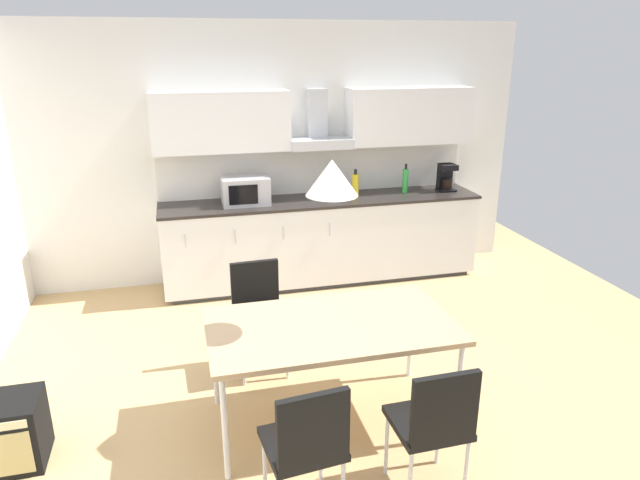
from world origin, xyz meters
TOP-DOWN VIEW (x-y plane):
  - ground_plane at (0.00, 0.00)m, footprint 7.26×7.51m
  - wall_back at (0.00, 2.55)m, footprint 5.81×0.10m
  - kitchen_counter at (0.60, 2.19)m, footprint 3.41×0.65m
  - backsplash_tile at (0.60, 2.49)m, footprint 3.39×0.02m
  - upper_wall_cabinets at (0.60, 2.33)m, footprint 3.39×0.40m
  - microwave at (-0.22, 2.19)m, footprint 0.48×0.35m
  - coffee_maker at (2.03, 2.21)m, footprint 0.18×0.19m
  - bottle_white at (0.74, 2.23)m, footprint 0.08×0.08m
  - bottle_green at (1.56, 2.24)m, footprint 0.06×0.06m
  - bottle_yellow at (0.97, 2.22)m, footprint 0.08×0.08m
  - dining_table at (0.02, -0.27)m, footprint 1.62×0.90m
  - chair_near_left at (-0.34, -1.10)m, footprint 0.44×0.44m
  - chair_far_left at (-0.35, 0.57)m, footprint 0.42×0.42m
  - chair_near_right at (0.38, -1.10)m, footprint 0.41×0.41m
  - pendant_lamp at (0.02, -0.27)m, footprint 0.32×0.32m

SIDE VIEW (x-z plane):
  - ground_plane at x=0.00m, z-range -0.02..0.00m
  - kitchen_counter at x=0.60m, z-range 0.00..0.93m
  - chair_near_left at x=-0.34m, z-range 0.10..0.97m
  - chair_far_left at x=-0.35m, z-range 0.10..0.97m
  - chair_near_right at x=0.38m, z-range 0.10..0.97m
  - dining_table at x=0.02m, z-range 0.33..1.08m
  - bottle_yellow at x=0.97m, z-range 0.90..1.20m
  - bottle_white at x=0.74m, z-range 0.90..1.21m
  - bottle_green at x=1.56m, z-range 0.90..1.22m
  - microwave at x=-0.22m, z-range 0.93..1.21m
  - coffee_maker at x=2.03m, z-range 0.92..1.22m
  - backsplash_tile at x=0.60m, z-range 0.93..1.40m
  - wall_back at x=0.00m, z-range 0.00..2.72m
  - pendant_lamp at x=0.02m, z-range 1.61..1.83m
  - upper_wall_cabinets at x=0.60m, z-range 1.44..2.04m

